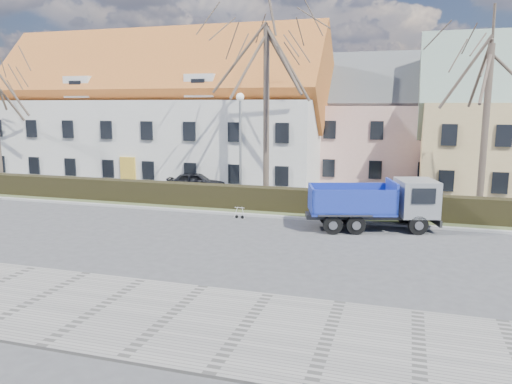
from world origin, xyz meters
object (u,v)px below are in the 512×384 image
(cart_frame, at_px, (236,212))
(streetlight, at_px, (240,150))
(dump_truck, at_px, (368,204))
(parked_car_a, at_px, (196,182))

(cart_frame, bearing_deg, streetlight, 104.11)
(dump_truck, height_order, parked_car_a, dump_truck)
(dump_truck, bearing_deg, streetlight, 139.12)
(dump_truck, xyz_separation_m, streetlight, (-7.60, 3.51, 2.07))
(dump_truck, bearing_deg, cart_frame, 160.51)
(streetlight, xyz_separation_m, cart_frame, (0.78, -3.10, -2.98))
(cart_frame, distance_m, parked_car_a, 8.44)
(dump_truck, height_order, streetlight, streetlight)
(streetlight, distance_m, cart_frame, 4.37)
(streetlight, height_order, parked_car_a, streetlight)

